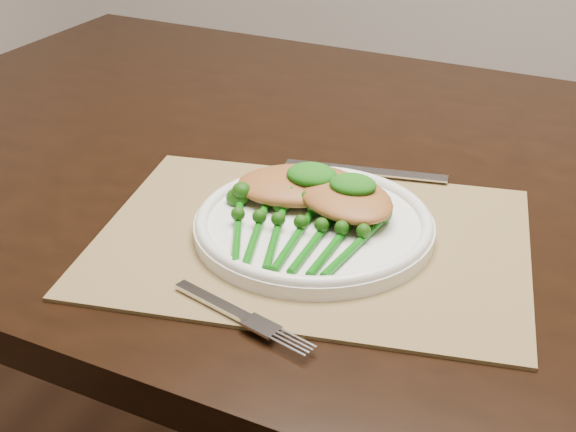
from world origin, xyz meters
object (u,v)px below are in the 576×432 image
(dining_table, at_px, (391,412))
(broccolini_bundle, at_px, (295,238))
(chicken_fillet_left, at_px, (299,185))
(dinner_plate, at_px, (314,224))
(placemat, at_px, (312,240))

(dining_table, xyz_separation_m, broccolini_bundle, (-0.07, -0.22, 0.40))
(chicken_fillet_left, bearing_deg, dinner_plate, -74.83)
(dinner_plate, relative_size, chicken_fillet_left, 1.83)
(placemat, xyz_separation_m, dinner_plate, (-0.00, 0.01, 0.01))
(chicken_fillet_left, bearing_deg, dining_table, 31.06)
(dinner_plate, bearing_deg, placemat, -79.67)
(dinner_plate, distance_m, chicken_fillet_left, 0.06)
(placemat, distance_m, dinner_plate, 0.02)
(dining_table, distance_m, chicken_fillet_left, 0.44)
(dining_table, relative_size, placemat, 3.78)
(dining_table, relative_size, dinner_plate, 6.65)
(dining_table, bearing_deg, placemat, -102.95)
(placemat, bearing_deg, chicken_fillet_left, 114.29)
(dinner_plate, relative_size, broccolini_bundle, 1.44)
(chicken_fillet_left, relative_size, broccolini_bundle, 0.78)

